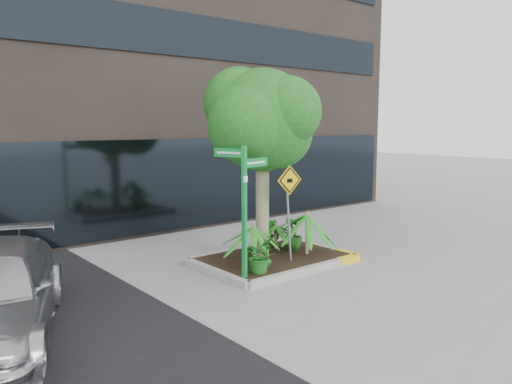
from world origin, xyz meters
TOP-DOWN VIEW (x-y plane):
  - ground at (0.00, 0.00)m, footprint 80.00×80.00m
  - planter at (0.23, 0.27)m, footprint 3.35×2.36m
  - tree at (0.04, 0.52)m, footprint 2.91×2.58m
  - palm_front at (0.93, -0.03)m, footprint 1.11×1.11m
  - palm_left at (-0.46, 0.18)m, footprint 0.94×0.94m
  - palm_back at (0.70, 0.78)m, footprint 0.70×0.70m
  - shrub_a at (-0.88, -0.47)m, footprint 0.87×0.87m
  - shrub_b at (0.95, 0.45)m, footprint 0.49×0.49m
  - shrub_c at (-0.57, -0.36)m, footprint 0.44×0.44m
  - shrub_d at (0.65, 0.96)m, footprint 0.55×0.55m
  - street_sign_post at (-1.25, -0.48)m, footprint 0.92×0.78m
  - cattle_sign at (0.23, -0.16)m, footprint 0.64×0.23m

SIDE VIEW (x-z plane):
  - ground at x=0.00m, z-range 0.00..0.00m
  - planter at x=0.23m, z-range 0.03..0.18m
  - shrub_c at x=-0.57m, z-range 0.15..0.84m
  - shrub_d at x=0.65m, z-range 0.15..0.86m
  - shrub_a at x=-0.88m, z-range 0.15..0.86m
  - shrub_b at x=0.95m, z-range 0.15..0.93m
  - palm_back at x=0.70m, z-range 0.34..1.12m
  - palm_left at x=-0.46m, z-range 0.41..1.46m
  - palm_front at x=0.93m, z-range 0.46..1.69m
  - cattle_sign at x=0.23m, z-range 0.52..2.60m
  - street_sign_post at x=-1.25m, z-range 0.32..3.02m
  - tree at x=0.04m, z-range 1.00..5.37m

